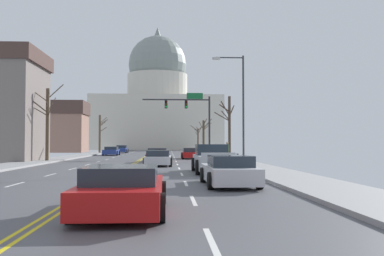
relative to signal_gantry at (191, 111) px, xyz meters
name	(u,v)px	position (x,y,z in m)	size (l,w,h in m)	color
ground	(131,166)	(-5.47, -17.56, -5.37)	(20.00, 180.00, 0.20)	#4F4F54
signal_gantry	(191,111)	(0.00, 0.00, 0.00)	(7.91, 0.41, 7.40)	#28282D
street_lamp_right	(239,100)	(2.43, -18.84, -0.57)	(2.32, 0.24, 7.90)	#333338
capitol_building	(157,104)	(-5.47, 61.50, 6.45)	(32.84, 19.03, 32.18)	beige
sedan_near_00	(191,154)	(-0.28, -3.82, -4.85)	(2.00, 4.28, 1.16)	#B71414
sedan_near_01	(158,155)	(-3.60, -11.07, -4.80)	(2.17, 4.62, 1.24)	#B71414
sedan_near_02	(158,158)	(-3.42, -17.57, -4.84)	(2.12, 4.50, 1.16)	silver
pickup_truck_near_03	(212,160)	(-0.16, -24.74, -4.66)	(2.22, 5.45, 1.62)	#ADB2B7
sedan_near_04	(229,171)	(-0.27, -32.24, -4.82)	(2.08, 4.63, 1.21)	silver
sedan_near_05	(123,190)	(-3.83, -38.55, -4.84)	(2.12, 4.52, 1.15)	#B71414
sedan_oncoming_00	(111,151)	(-10.44, 9.25, -4.82)	(2.08, 4.38, 1.17)	navy
sedan_oncoming_01	(122,149)	(-10.54, 23.16, -4.79)	(2.04, 4.44, 1.29)	navy
flank_building_01	(51,127)	(-23.47, 27.34, -0.80)	(12.49, 7.10, 9.05)	#8C6656
bare_tree_00	(229,125)	(3.01, -9.75, -1.97)	(1.97, 2.28, 5.94)	#423328
bare_tree_01	(47,122)	(-13.46, -10.80, -1.80)	(2.62, 1.79, 6.93)	#4C3D2D
bare_tree_02	(198,137)	(3.29, 34.73, -2.59)	(2.88, 1.77, 5.31)	#423328
bare_tree_03	(100,133)	(-13.49, 18.71, -2.12)	(1.49, 1.40, 5.99)	brown
bare_tree_04	(204,135)	(2.75, 14.85, -2.53)	(1.95, 2.40, 5.24)	#4C3D2D
pedestrian_00	(227,150)	(2.61, -11.39, -4.34)	(0.35, 0.34, 1.65)	#4C4238
bicycle_parked	(237,160)	(2.08, -19.95, -4.90)	(0.12, 1.77, 0.85)	black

